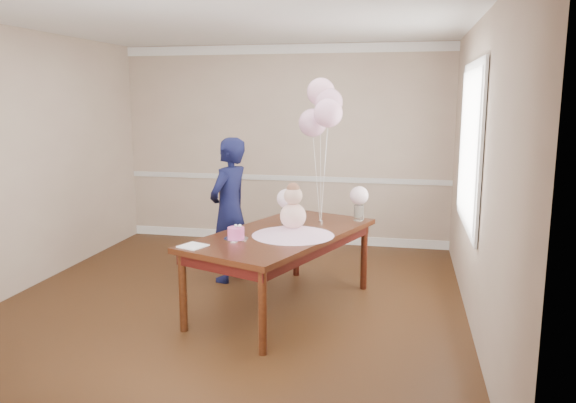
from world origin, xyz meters
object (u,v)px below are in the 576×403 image
(dining_chair_seat, at_px, (245,232))
(dining_table_top, at_px, (282,235))
(woman, at_px, (230,210))
(birthday_cake, at_px, (236,233))

(dining_chair_seat, bearing_deg, dining_table_top, -53.02)
(dining_chair_seat, relative_size, woman, 0.30)
(birthday_cake, bearing_deg, dining_chair_seat, 102.85)
(birthday_cake, xyz_separation_m, dining_chair_seat, (-0.31, 1.37, -0.33))
(dining_table_top, height_order, woman, woman)
(birthday_cake, height_order, dining_chair_seat, birthday_cake)
(birthday_cake, distance_m, woman, 1.14)
(dining_table_top, xyz_separation_m, woman, (-0.75, 0.72, 0.06))
(dining_table_top, relative_size, woman, 1.27)
(birthday_cake, height_order, woman, woman)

